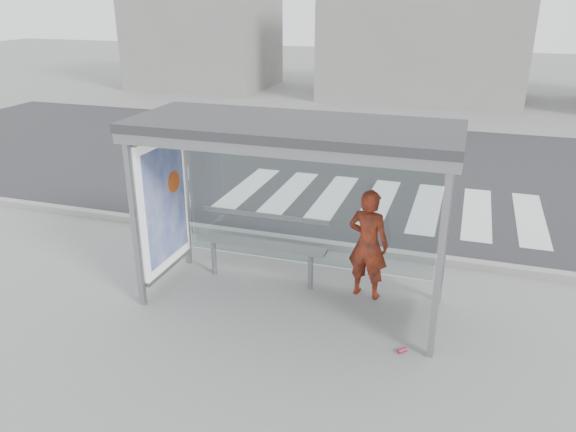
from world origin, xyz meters
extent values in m
plane|color=gray|center=(0.00, 0.00, 0.00)|extent=(80.00, 80.00, 0.00)
cube|color=#242426|center=(0.00, 7.00, 0.00)|extent=(30.00, 10.00, 0.01)
cube|color=gray|center=(0.00, 1.95, 0.06)|extent=(30.00, 0.18, 0.12)
cube|color=silver|center=(-2.50, 4.50, 0.00)|extent=(0.55, 3.00, 0.00)
cube|color=silver|center=(-1.50, 4.50, 0.00)|extent=(0.55, 3.00, 0.00)
cube|color=silver|center=(-0.50, 4.50, 0.00)|extent=(0.55, 3.00, 0.00)
cube|color=silver|center=(0.50, 4.50, 0.00)|extent=(0.55, 3.00, 0.00)
cube|color=silver|center=(1.50, 4.50, 0.00)|extent=(0.55, 3.00, 0.00)
cube|color=silver|center=(2.50, 4.50, 0.00)|extent=(0.55, 3.00, 0.00)
cube|color=silver|center=(3.50, 4.50, 0.00)|extent=(0.55, 3.00, 0.00)
cube|color=gray|center=(-2.00, -0.70, 1.25)|extent=(0.08, 0.08, 2.50)
cube|color=gray|center=(2.00, -0.70, 1.25)|extent=(0.08, 0.08, 2.50)
cube|color=gray|center=(-2.00, 0.70, 1.25)|extent=(0.08, 0.08, 2.50)
cube|color=gray|center=(2.00, 0.70, 1.25)|extent=(0.08, 0.08, 2.50)
cube|color=#2D2D30|center=(0.00, 0.00, 2.56)|extent=(4.25, 1.65, 0.12)
cube|color=gray|center=(0.00, -0.76, 2.45)|extent=(4.25, 0.06, 0.18)
cube|color=white|center=(0.00, 0.70, 1.30)|extent=(3.80, 0.02, 2.00)
cube|color=white|center=(-2.00, 0.00, 1.30)|extent=(0.15, 1.25, 2.00)
cube|color=blue|center=(-1.92, 0.00, 1.30)|extent=(0.01, 1.10, 1.70)
cylinder|color=#F15615|center=(-1.91, 0.25, 1.55)|extent=(0.02, 0.32, 0.32)
cube|color=white|center=(2.00, 0.00, 1.30)|extent=(0.03, 1.25, 2.00)
cube|color=beige|center=(1.97, 0.05, 1.40)|extent=(0.03, 0.86, 1.16)
cube|color=gray|center=(-10.00, 18.00, 3.00)|extent=(6.00, 5.00, 6.00)
cube|color=gray|center=(0.00, 18.00, 2.50)|extent=(8.00, 5.00, 5.00)
imported|color=orange|center=(0.97, 0.55, 0.82)|extent=(0.66, 0.50, 1.63)
cube|color=slate|center=(-0.64, 0.47, 0.62)|extent=(2.03, 0.25, 0.06)
cylinder|color=slate|center=(-1.43, 0.47, 0.30)|extent=(0.08, 0.08, 0.59)
cylinder|color=slate|center=(0.15, 0.47, 0.30)|extent=(0.08, 0.08, 0.59)
cube|color=slate|center=(-0.64, 0.66, 1.01)|extent=(2.03, 0.04, 0.07)
cylinder|color=#C63A4F|center=(1.67, -0.74, 0.03)|extent=(0.13, 0.13, 0.06)
camera|label=1|loc=(2.13, -6.70, 4.14)|focal=35.00mm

